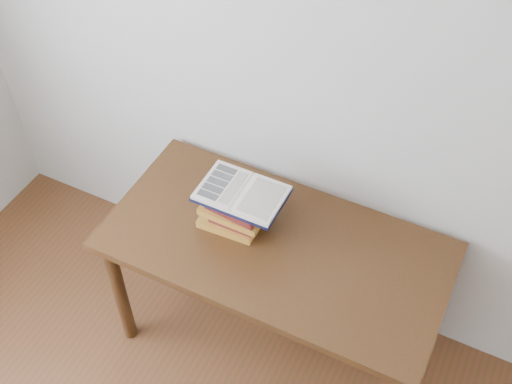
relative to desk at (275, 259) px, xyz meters
The scene contains 3 objects.
desk is the anchor object (origin of this frame).
book_stack 0.27m from the desk, behind, with size 0.28×0.21×0.18m.
open_book 0.33m from the desk, behind, with size 0.33×0.23×0.03m.
Camera 1 is at (0.56, -0.03, 2.70)m, focal length 45.00 mm.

